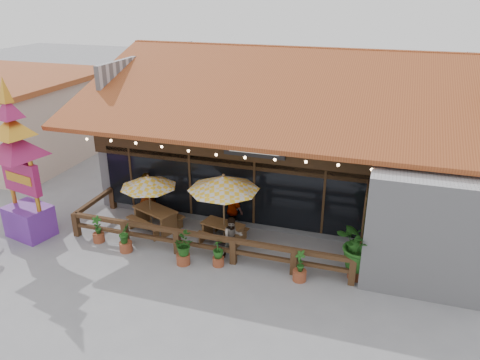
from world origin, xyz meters
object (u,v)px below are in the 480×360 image
(umbrella_left, at_px, (148,182))
(tropical_plant, at_px, (360,245))
(picnic_table_right, at_px, (223,229))
(thai_sign_tower, at_px, (16,150))
(picnic_table_left, at_px, (155,215))
(umbrella_right, at_px, (224,183))

(umbrella_left, distance_m, tropical_plant, 7.65)
(umbrella_left, height_order, tropical_plant, umbrella_left)
(picnic_table_right, distance_m, thai_sign_tower, 7.55)
(picnic_table_right, bearing_deg, picnic_table_left, 177.29)
(picnic_table_left, height_order, thai_sign_tower, thai_sign_tower)
(picnic_table_right, bearing_deg, umbrella_left, 179.21)
(picnic_table_left, xyz_separation_m, tropical_plant, (7.43, -0.97, 0.63))
(umbrella_left, height_order, thai_sign_tower, thai_sign_tower)
(picnic_table_left, bearing_deg, umbrella_left, -146.36)
(umbrella_right, relative_size, picnic_table_left, 1.53)
(tropical_plant, bearing_deg, umbrella_left, 173.36)
(umbrella_left, bearing_deg, tropical_plant, -6.64)
(tropical_plant, bearing_deg, thai_sign_tower, -175.64)
(tropical_plant, bearing_deg, umbrella_right, 170.77)
(picnic_table_right, relative_size, thai_sign_tower, 0.27)
(umbrella_right, distance_m, picnic_table_right, 1.82)
(umbrella_left, bearing_deg, picnic_table_right, -0.79)
(umbrella_right, xyz_separation_m, picnic_table_right, (-0.09, 0.09, -1.82))
(umbrella_left, relative_size, picnic_table_left, 1.04)
(umbrella_right, height_order, tropical_plant, umbrella_right)
(umbrella_right, xyz_separation_m, picnic_table_left, (-2.79, 0.22, -1.75))
(umbrella_left, distance_m, picnic_table_left, 1.37)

